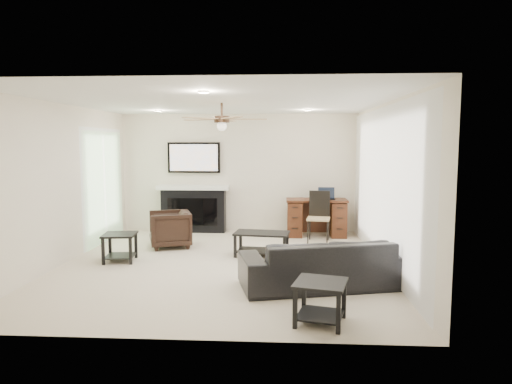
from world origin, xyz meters
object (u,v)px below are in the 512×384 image
at_px(armchair, 170,229).
at_px(fireplace_unit, 193,187).
at_px(sofa, 324,263).
at_px(coffee_table, 262,244).
at_px(desk, 316,218).

bearing_deg(armchair, fireplace_unit, 155.40).
height_order(sofa, coffee_table, sofa).
height_order(coffee_table, desk, desk).
height_order(fireplace_unit, desk, fireplace_unit).
bearing_deg(coffee_table, sofa, -53.50).
relative_size(coffee_table, fireplace_unit, 0.47).
relative_size(armchair, coffee_table, 0.81).
xyz_separation_m(sofa, coffee_table, (-0.90, 1.60, -0.12)).
height_order(armchair, fireplace_unit, fireplace_unit).
distance_m(coffee_table, desk, 1.99).
height_order(armchair, coffee_table, armchair).
bearing_deg(sofa, armchair, -53.35).
xyz_separation_m(coffee_table, desk, (1.03, 1.69, 0.18)).
bearing_deg(sofa, fireplace_unit, -69.47).
relative_size(sofa, armchair, 3.00).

